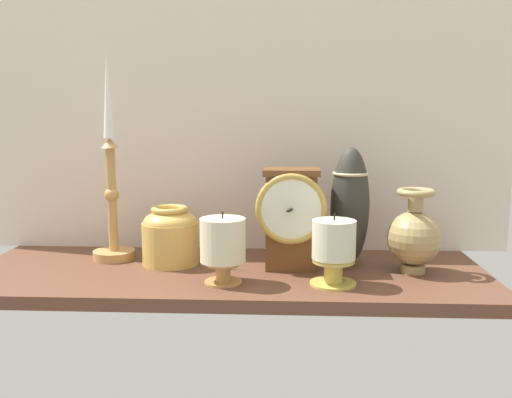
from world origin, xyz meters
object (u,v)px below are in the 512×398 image
at_px(pillar_candle_near_clock, 334,248).
at_px(pillar_candle_front, 225,245).
at_px(candlestick_tall_left, 112,189).
at_px(brass_vase_jar, 170,235).
at_px(brass_vase_bulbous, 415,236).
at_px(mantel_clock, 291,216).
at_px(tall_ceramic_vase, 350,206).

bearing_deg(pillar_candle_near_clock, pillar_candle_front, -179.73).
xyz_separation_m(candlestick_tall_left, pillar_candle_front, (0.25, -0.16, -0.08)).
distance_m(candlestick_tall_left, brass_vase_jar, 0.16).
bearing_deg(brass_vase_bulbous, mantel_clock, 175.12).
xyz_separation_m(brass_vase_jar, tall_ceramic_vase, (0.36, 0.01, 0.06)).
bearing_deg(brass_vase_jar, pillar_candle_near_clock, -21.26).
bearing_deg(brass_vase_jar, brass_vase_bulbous, -5.05).
xyz_separation_m(pillar_candle_front, pillar_candle_near_clock, (0.19, 0.00, -0.00)).
bearing_deg(mantel_clock, brass_vase_bulbous, -4.88).
height_order(candlestick_tall_left, brass_vase_jar, candlestick_tall_left).
bearing_deg(brass_vase_jar, candlestick_tall_left, 165.69).
height_order(mantel_clock, pillar_candle_front, mantel_clock).
height_order(pillar_candle_front, pillar_candle_near_clock, pillar_candle_front).
height_order(brass_vase_jar, pillar_candle_front, pillar_candle_front).
distance_m(candlestick_tall_left, brass_vase_bulbous, 0.61).
bearing_deg(pillar_candle_near_clock, brass_vase_bulbous, 26.98).
height_order(candlestick_tall_left, pillar_candle_near_clock, candlestick_tall_left).
xyz_separation_m(candlestick_tall_left, brass_vase_jar, (0.13, -0.03, -0.09)).
relative_size(mantel_clock, tall_ceramic_vase, 0.83).
bearing_deg(brass_vase_bulbous, candlestick_tall_left, 172.97).
xyz_separation_m(candlestick_tall_left, brass_vase_bulbous, (0.60, -0.07, -0.07)).
distance_m(brass_vase_bulbous, brass_vase_jar, 0.48).
distance_m(pillar_candle_near_clock, tall_ceramic_vase, 0.15).
relative_size(mantel_clock, candlestick_tall_left, 0.46).
bearing_deg(tall_ceramic_vase, brass_vase_bulbous, -24.20).
relative_size(candlestick_tall_left, pillar_candle_near_clock, 3.30).
bearing_deg(pillar_candle_near_clock, candlestick_tall_left, 160.67).
bearing_deg(mantel_clock, pillar_candle_near_clock, -53.51).
bearing_deg(candlestick_tall_left, pillar_candle_front, -32.01).
height_order(brass_vase_bulbous, pillar_candle_front, brass_vase_bulbous).
bearing_deg(brass_vase_bulbous, pillar_candle_near_clock, -153.02).
relative_size(pillar_candle_front, pillar_candle_near_clock, 1.01).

